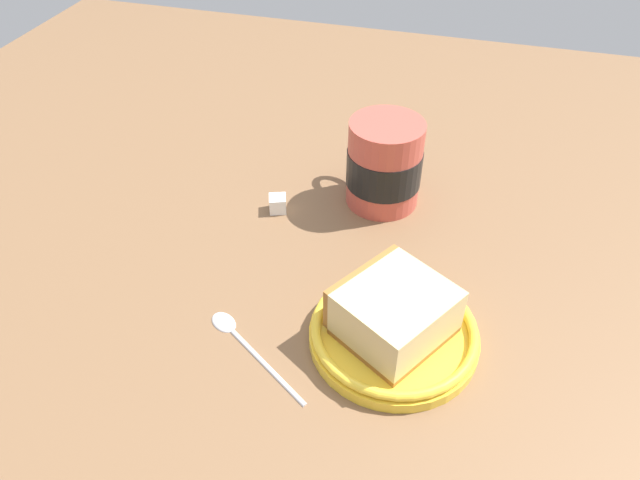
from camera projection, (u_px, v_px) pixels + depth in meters
ground_plane at (309, 309)px, 61.33cm from camera, size 142.98×142.98×3.73cm
small_plate at (394, 333)px, 55.19cm from camera, size 15.97×15.97×2.13cm
cake_slice at (394, 312)px, 53.56cm from camera, size 12.47×12.63×5.13cm
tea_mug at (384, 164)px, 69.09cm from camera, size 10.07×9.49×10.64cm
teaspoon at (238, 335)px, 55.88cm from camera, size 12.33×8.68×0.80cm
sugar_cube at (278, 204)px, 70.26cm from camera, size 2.53×2.53×1.97cm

